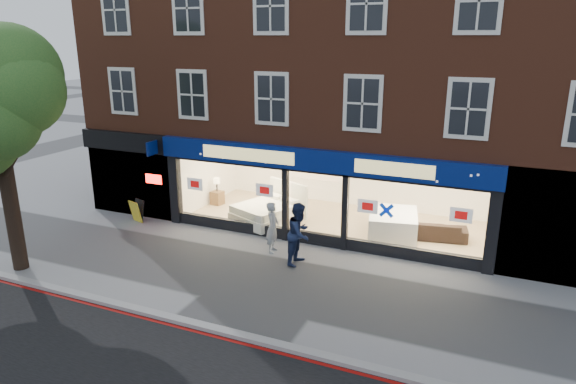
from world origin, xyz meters
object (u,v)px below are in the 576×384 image
Objects in this scene: a_board at (137,211)px; pedestrian_blue at (299,234)px; pedestrian_grey at (273,227)px; mattress_stack at (393,224)px; display_bed at (269,211)px; sofa at (435,230)px.

a_board is 0.43× the size of pedestrian_blue.
mattress_stack is at bearing -58.48° from pedestrian_grey.
pedestrian_grey is at bearing -39.97° from display_bed.
mattress_stack is 1.18× the size of pedestrian_blue.
display_bed reaches higher than mattress_stack.
pedestrian_blue reaches higher than sofa.
a_board is 0.50× the size of pedestrian_grey.
mattress_stack is at bearing 30.07° from a_board.
display_bed is 1.25× the size of mattress_stack.
display_bed is 1.36× the size of sofa.
mattress_stack is 2.72× the size of a_board.
mattress_stack is 3.95m from pedestrian_blue.
pedestrian_blue is (7.01, -1.01, 0.55)m from a_board.
pedestrian_blue reaches higher than pedestrian_grey.
a_board is at bearing 85.29° from pedestrian_blue.
display_bed reaches higher than sofa.
sofa is at bearing -66.29° from pedestrian_grey.
pedestrian_grey is (-3.30, -2.79, 0.34)m from mattress_stack.
display_bed is 4.58m from mattress_stack.
pedestrian_blue is at bearing 33.77° from sofa.
pedestrian_grey is (5.89, -0.54, 0.42)m from a_board.
display_bed is 3.39× the size of a_board.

